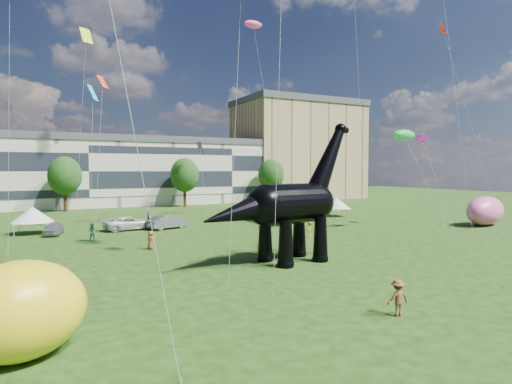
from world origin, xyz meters
name	(u,v)px	position (x,y,z in m)	size (l,w,h in m)	color
ground	(317,276)	(0.00, 0.00, 0.00)	(220.00, 220.00, 0.00)	#16330C
terrace_row	(86,174)	(-8.00, 62.00, 6.00)	(78.00, 11.00, 12.00)	beige
apartment_block	(298,152)	(40.00, 65.00, 11.00)	(28.00, 18.00, 22.00)	tan
tree_mid_left	(65,173)	(-12.00, 53.00, 6.29)	(5.20, 5.20, 9.44)	#382314
tree_mid_right	(185,172)	(8.00, 53.00, 6.29)	(5.20, 5.20, 9.44)	#382314
tree_far_right	(271,172)	(26.00, 53.00, 6.29)	(5.20, 5.20, 9.44)	#382314
dinosaur_sculpture	(287,206)	(0.32, 4.30, 4.10)	(13.35, 4.26, 10.87)	black
car_silver	(54,229)	(-14.50, 26.44, 0.67)	(1.58, 3.94, 1.34)	#BAB9BE
car_grey	(168,222)	(-2.70, 25.62, 0.79)	(1.68, 4.81, 1.58)	gray
car_white	(129,223)	(-6.82, 26.70, 0.77)	(2.56, 5.54, 1.54)	silver
car_dark	(269,218)	(9.63, 24.08, 0.71)	(2.00, 4.92, 1.43)	#595960
gazebo_near	(268,206)	(10.92, 26.66, 1.97)	(5.20, 5.20, 2.81)	silver
gazebo_far	(337,203)	(22.80, 27.55, 1.89)	(4.25, 4.25, 2.69)	white
gazebo_left	(32,215)	(-16.44, 28.33, 2.03)	(4.61, 4.61, 2.89)	silver
inflatable_pink	(485,211)	(32.51, 11.07, 1.78)	(7.12, 3.56, 3.56)	#EB5BAD
inflatable_yellow	(20,310)	(-16.45, -5.22, 1.78)	(4.62, 3.56, 3.56)	yellow
visitors	(210,231)	(-1.29, 15.83, 0.88)	(55.23, 45.41, 1.89)	olive
kites	(64,15)	(-13.17, 23.98, 21.87)	(56.33, 53.33, 29.07)	red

